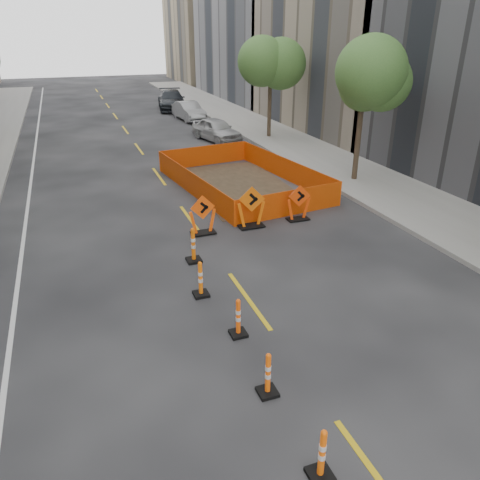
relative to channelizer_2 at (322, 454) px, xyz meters
name	(u,v)px	position (x,y,z in m)	size (l,w,h in m)	color
ground_plane	(323,403)	(0.86, 1.41, -0.50)	(140.00, 140.00, 0.00)	black
sidewalk_right	(365,179)	(9.86, 13.41, -0.42)	(4.00, 90.00, 0.15)	gray
bld_right_c	(377,21)	(17.86, 25.21, 6.50)	(12.00, 16.00, 14.00)	gray
bld_right_e	(219,15)	(17.86, 60.01, 7.50)	(12.00, 14.00, 16.00)	tan
tree_r_b	(364,80)	(9.26, 13.41, 4.03)	(2.80, 2.80, 5.95)	#382B1E
tree_r_c	(271,64)	(9.26, 23.41, 4.03)	(2.80, 2.80, 5.95)	#382B1E
channelizer_2	(322,454)	(0.00, 0.00, 0.00)	(0.39, 0.39, 1.00)	#FB5D0A
channelizer_3	(268,374)	(-0.05, 2.01, -0.01)	(0.38, 0.38, 0.97)	#FF5B0A
channelizer_4	(238,317)	(0.07, 4.03, -0.01)	(0.38, 0.38, 0.98)	#FF540A
channelizer_5	(201,279)	(-0.26, 6.04, 0.01)	(0.40, 0.40, 1.02)	orange
channelizer_6	(193,245)	(0.09, 8.06, 0.06)	(0.44, 0.44, 1.12)	#E05C09
chevron_sign_left	(203,215)	(0.95, 10.00, 0.22)	(0.95, 0.57, 1.43)	#FA4D0A
chevron_sign_center	(251,207)	(2.74, 9.98, 0.28)	(1.03, 0.62, 1.55)	#DE5A09
chevron_sign_right	(299,203)	(4.64, 10.01, 0.19)	(0.91, 0.55, 1.37)	#D93B09
safety_fence	(240,176)	(4.02, 14.55, 0.01)	(4.78, 8.13, 1.02)	#E84D0C
parked_car_near	(216,130)	(5.87, 23.92, 0.20)	(1.65, 4.10, 1.40)	#BBBABC
parked_car_mid	(189,111)	(6.07, 31.62, 0.19)	(1.45, 4.16, 1.37)	gray
parked_car_far	(172,100)	(5.94, 37.07, 0.30)	(2.25, 5.53, 1.60)	black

